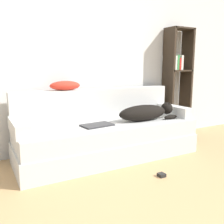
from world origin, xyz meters
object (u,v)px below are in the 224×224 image
Objects in this scene: throw_pillow at (65,86)px; laptop at (97,125)px; bookshelf at (177,77)px; couch at (108,140)px; dog at (146,112)px; power_adapter at (162,175)px.

laptop is at bearing -58.13° from throw_pillow.
couch is at bearing -165.92° from bookshelf.
dog reaches higher than power_adapter.
throw_pillow is (-0.93, 0.41, 0.35)m from dog.
dog is 1.08m from throw_pillow.
laptop is 1.00× the size of throw_pillow.
throw_pillow reaches higher than power_adapter.
couch is at bearing 168.73° from dog.
couch is 5.84× the size of laptop.
throw_pillow is at bearing 115.22° from laptop.
throw_pillow is 1.54m from power_adapter.
power_adapter is (-0.29, -0.68, -0.52)m from dog.
dog is 0.48× the size of bookshelf.
dog is 0.90m from power_adapter.
throw_pillow is at bearing 144.01° from couch.
power_adapter is at bearing -66.97° from laptop.
laptop is at bearing -164.84° from bookshelf.
throw_pillow is at bearing -178.66° from bookshelf.
dog is 2.14× the size of throw_pillow.
laptop reaches higher than couch.
laptop is 5.43× the size of power_adapter.
couch is at bearing 105.13° from power_adapter.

